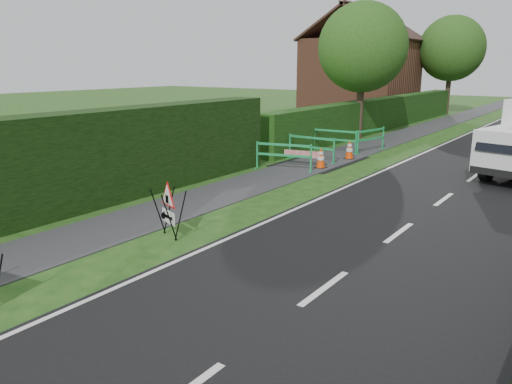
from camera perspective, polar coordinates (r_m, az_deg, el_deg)
The scene contains 15 objects.
ground at distance 9.21m, azimuth -9.30°, elevation -9.18°, with size 120.00×120.00×0.00m, color #194413.
footpath at distance 42.06m, azimuth 23.33°, elevation 8.20°, with size 2.00×90.00×0.02m, color #2D2D30.
hedge_west_near at distance 13.05m, azimuth -25.13°, elevation -3.29°, with size 1.10×18.00×2.50m, color black.
hedge_west_far at distance 30.24m, azimuth 14.05°, elevation 6.97°, with size 1.00×24.00×1.80m, color #14380F.
house_west at distance 39.34m, azimuth 11.87°, elevation 12.93°, with size 7.50×7.40×7.88m.
tree_nw at distance 26.19m, azimuth 12.10°, elevation 15.85°, with size 4.40×4.40×6.70m.
tree_fw at distance 41.33m, azimuth 21.46°, elevation 15.01°, with size 4.80×4.80×7.24m.
triangle_sign at distance 10.86m, azimuth -10.09°, elevation -1.47°, with size 0.92×0.92×1.05m.
traffic_cone_3 at distance 18.22m, azimuth 7.42°, elevation 3.92°, with size 0.38×0.38×0.79m.
traffic_cone_4 at distance 20.21m, azimuth 10.64°, elevation 4.81°, with size 0.38×0.38×0.79m.
ped_barrier_0 at distance 17.67m, azimuth 3.17°, elevation 4.48°, with size 2.08×0.85×1.00m.
ped_barrier_1 at distance 19.49m, azimuth 6.34°, elevation 5.33°, with size 2.07×0.44×1.00m.
ped_barrier_2 at distance 21.66m, azimuth 9.10°, elevation 6.14°, with size 2.08×0.50×1.00m.
ped_barrier_3 at distance 22.10m, azimuth 12.91°, elevation 6.12°, with size 0.76×2.09×1.00m.
redwhite_plank at distance 18.63m, azimuth 5.40°, elevation 2.97°, with size 1.50×0.04×0.25m, color red.
Camera 1 is at (6.05, -5.91, 3.64)m, focal length 35.00 mm.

